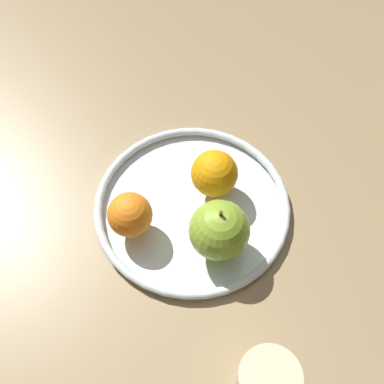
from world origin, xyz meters
TOP-DOWN VIEW (x-y plane):
  - ground_plane at (0.00, 0.00)cm, footprint 132.91×132.91cm
  - fruit_bowl at (0.00, 0.00)cm, footprint 28.61×28.61cm
  - apple at (7.32, 1.34)cm, footprint 8.11×8.11cm
  - orange_back_right at (0.86, -9.13)cm, footprint 6.17×6.17cm
  - orange_back_left at (-1.75, 3.92)cm, footprint 6.72×6.72cm

SIDE VIEW (x-z plane):
  - ground_plane at x=0.00cm, z-range -4.00..0.00cm
  - fruit_bowl at x=0.00cm, z-range 0.02..1.82cm
  - orange_back_right at x=0.86cm, z-range 1.80..7.97cm
  - orange_back_left at x=-1.75cm, z-range 1.80..8.52cm
  - apple at x=7.32cm, z-range 1.40..10.31cm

